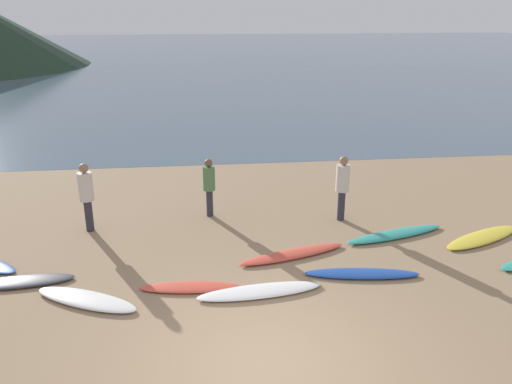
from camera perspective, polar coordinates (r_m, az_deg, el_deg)
name	(u,v)px	position (r m, az deg, el deg)	size (l,w,h in m)	color
ground_plane	(225,175)	(17.40, -3.40, 1.84)	(120.00, 120.00, 0.20)	#997C5B
ocean_water	(200,52)	(67.72, -6.19, 15.01)	(140.00, 100.00, 0.01)	#475B6B
surfboard_1	(20,282)	(11.47, -24.56, -8.97)	(2.10, 0.56, 0.08)	#333338
surfboard_2	(86,299)	(10.37, -18.16, -11.16)	(2.16, 0.57, 0.10)	white
surfboard_3	(190,287)	(10.36, -7.27, -10.34)	(1.95, 0.46, 0.08)	#D84C38
surfboard_4	(260,291)	(10.14, 0.41, -10.85)	(2.44, 0.54, 0.09)	white
surfboard_5	(293,254)	(11.57, 4.04, -6.81)	(2.54, 0.47, 0.10)	#D84C38
surfboard_6	(362,274)	(10.97, 11.56, -8.78)	(2.35, 0.47, 0.09)	#1E479E
surfboard_7	(395,234)	(12.95, 15.05, -4.50)	(2.67, 0.48, 0.10)	teal
surfboard_8	(483,237)	(13.48, 23.65, -4.59)	(2.46, 0.60, 0.08)	yellow
person_0	(343,183)	(13.31, 9.49, 0.98)	(0.34, 0.34, 1.70)	#2D2D38
person_1	(86,192)	(13.11, -18.16, 0.02)	(0.35, 0.35, 1.72)	#2D2D38
person_2	(209,183)	(13.46, -5.18, 1.01)	(0.31, 0.31, 1.56)	#2D2D38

